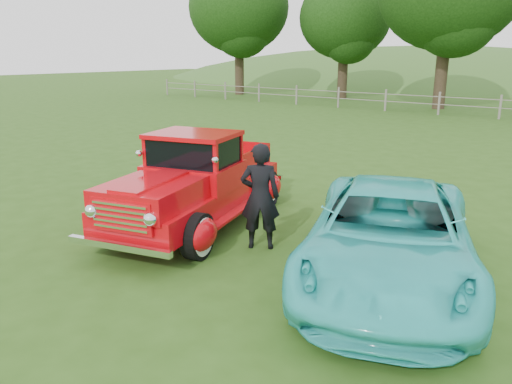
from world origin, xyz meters
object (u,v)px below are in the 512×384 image
Objects in this scene: tree_mid_west at (345,18)px; man at (260,197)px; teal_sedan at (389,236)px; tree_far_west at (239,8)px; red_pickup at (197,184)px.

tree_mid_west is 4.72× the size of man.
teal_sedan is 2.23m from man.
tree_mid_west is 1.72× the size of teal_sedan.
man is (-2.22, -0.12, 0.21)m from teal_sedan.
tree_far_west is 34.23m from teal_sedan.
tree_far_west is at bearing -165.96° from tree_mid_west.
tree_mid_west is 1.61× the size of red_pickup.
man is at bearing -49.83° from tree_far_west.
teal_sedan is (3.92, -0.13, -0.11)m from red_pickup.
red_pickup is at bearing -51.94° from tree_far_west.
tree_far_west is 8.30m from tree_mid_west.
red_pickup is at bearing -67.14° from tree_mid_west.
tree_far_west reaches higher than tree_mid_west.
tree_mid_west is 29.12m from red_pickup.
teal_sedan is 2.75× the size of man.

